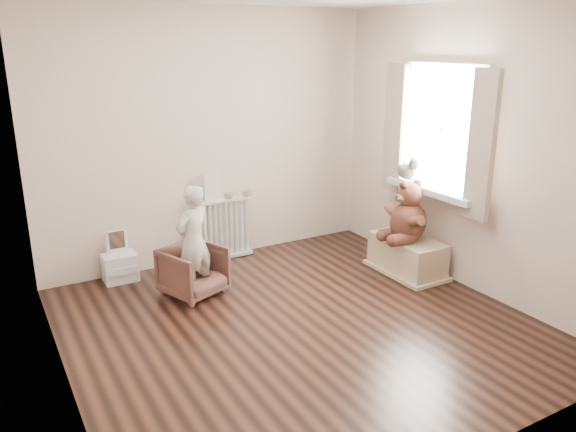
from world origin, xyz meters
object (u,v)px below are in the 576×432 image
toy_vanity (119,254)px  teddy_bear (409,210)px  toy_bench (407,254)px  radiator (223,224)px  armchair (193,271)px  child (194,241)px  plush_cat (407,170)px

toy_vanity → teddy_bear: 2.86m
toy_vanity → toy_bench: size_ratio=0.65×
radiator → teddy_bear: size_ratio=1.11×
armchair → teddy_bear: size_ratio=0.85×
armchair → radiator: bearing=28.4°
teddy_bear → toy_vanity: bearing=158.9°
child → plush_cat: plush_cat is taller
teddy_bear → radiator: bearing=143.0°
toy_bench → armchair: bearing=164.5°
teddy_bear → plush_cat: size_ratio=2.06×
armchair → plush_cat: bearing=-29.3°
radiator → plush_cat: (1.60, -1.03, 0.61)m
toy_bench → plush_cat: plush_cat is taller
plush_cat → radiator: bearing=159.3°
radiator → toy_bench: bearing=-40.8°
plush_cat → armchair: bearing=-176.8°
armchair → child: size_ratio=0.49×
toy_vanity → child: 0.91m
armchair → toy_bench: bearing=-36.0°
toy_vanity → plush_cat: 2.98m
toy_vanity → teddy_bear: bearing=-26.5°
armchair → child: child is taller
radiator → toy_vanity: radiator is taller
armchair → toy_bench: armchair is taller
child → plush_cat: bearing=152.0°
toy_vanity → plush_cat: bearing=-20.2°
radiator → toy_bench: size_ratio=0.87×
armchair → plush_cat: 2.36m
toy_vanity → armchair: 0.84m
child → teddy_bear: size_ratio=1.72×
toy_bench → teddy_bear: bearing=-142.9°
toy_bench → teddy_bear: size_ratio=1.28×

